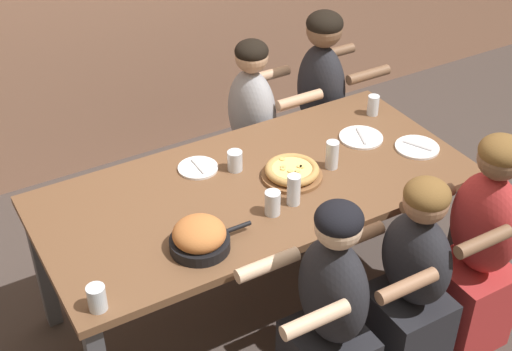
{
  "coord_description": "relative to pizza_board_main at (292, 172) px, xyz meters",
  "views": [
    {
      "loc": [
        -1.36,
        -2.34,
        2.73
      ],
      "look_at": [
        0.0,
        0.0,
        0.83
      ],
      "focal_mm": 50.0,
      "sensor_mm": 36.0,
      "label": 1
    }
  ],
  "objects": [
    {
      "name": "drinking_glass_c",
      "position": [
        -0.22,
        -0.19,
        0.02
      ],
      "size": [
        0.07,
        0.07,
        0.11
      ],
      "color": "silver",
      "rests_on": "dining_table"
    },
    {
      "name": "empty_plate_b",
      "position": [
        0.68,
        -0.1,
        -0.03
      ],
      "size": [
        0.22,
        0.22,
        0.02
      ],
      "color": "white",
      "rests_on": "dining_table"
    },
    {
      "name": "diner_near_center",
      "position": [
        -0.23,
        -0.66,
        -0.3
      ],
      "size": [
        0.51,
        0.4,
        1.14
      ],
      "rotation": [
        0.0,
        0.0,
        1.57
      ],
      "color": "#232328",
      "rests_on": "ground"
    },
    {
      "name": "drinking_glass_f",
      "position": [
        -0.1,
        -0.17,
        0.03
      ],
      "size": [
        0.06,
        0.06,
        0.15
      ],
      "color": "silver",
      "rests_on": "dining_table"
    },
    {
      "name": "drinking_glass_d",
      "position": [
        0.7,
        0.28,
        0.02
      ],
      "size": [
        0.06,
        0.06,
        0.11
      ],
      "color": "silver",
      "rests_on": "dining_table"
    },
    {
      "name": "drinking_glass_b",
      "position": [
        -0.2,
        0.19,
        0.01
      ],
      "size": [
        0.07,
        0.07,
        0.1
      ],
      "color": "silver",
      "rests_on": "dining_table"
    },
    {
      "name": "drinking_glass_a",
      "position": [
        0.21,
        -0.02,
        0.03
      ],
      "size": [
        0.06,
        0.06,
        0.14
      ],
      "color": "silver",
      "rests_on": "dining_table"
    },
    {
      "name": "diner_far_midright",
      "position": [
        0.2,
        0.73,
        -0.29
      ],
      "size": [
        0.51,
        0.4,
        1.15
      ],
      "rotation": [
        0.0,
        0.0,
        -1.57
      ],
      "color": "#99999E",
      "rests_on": "ground"
    },
    {
      "name": "diner_near_right",
      "position": [
        0.61,
        -0.66,
        -0.27
      ],
      "size": [
        0.51,
        0.4,
        1.17
      ],
      "rotation": [
        0.0,
        0.0,
        1.57
      ],
      "color": "#B22D2D",
      "rests_on": "ground"
    },
    {
      "name": "skillet_bowl",
      "position": [
        -0.6,
        -0.24,
        0.03
      ],
      "size": [
        0.37,
        0.25,
        0.14
      ],
      "color": "black",
      "rests_on": "dining_table"
    },
    {
      "name": "ground_plane",
      "position": [
        -0.18,
        0.04,
        -0.81
      ],
      "size": [
        18.0,
        18.0,
        0.0
      ],
      "primitive_type": "plane",
      "color": "#423833",
      "rests_on": "ground"
    },
    {
      "name": "diner_far_right",
      "position": [
        0.68,
        0.73,
        -0.24
      ],
      "size": [
        0.51,
        0.4,
        1.22
      ],
      "rotation": [
        0.0,
        0.0,
        -1.57
      ],
      "color": "#232328",
      "rests_on": "ground"
    },
    {
      "name": "empty_plate_c",
      "position": [
        0.49,
        0.11,
        -0.03
      ],
      "size": [
        0.23,
        0.23,
        0.02
      ],
      "color": "white",
      "rests_on": "dining_table"
    },
    {
      "name": "pizza_board_main",
      "position": [
        0.0,
        0.0,
        0.0
      ],
      "size": [
        0.29,
        0.29,
        0.06
      ],
      "color": "brown",
      "rests_on": "dining_table"
    },
    {
      "name": "drinking_glass_e",
      "position": [
        -1.09,
        -0.36,
        0.02
      ],
      "size": [
        0.07,
        0.07,
        0.11
      ],
      "color": "silver",
      "rests_on": "dining_table"
    },
    {
      "name": "dining_table",
      "position": [
        -0.18,
        0.04,
        -0.11
      ],
      "size": [
        2.04,
        0.96,
        0.78
      ],
      "color": "brown",
      "rests_on": "ground"
    },
    {
      "name": "empty_plate_a",
      "position": [
        -0.36,
        0.29,
        -0.03
      ],
      "size": [
        0.2,
        0.2,
        0.02
      ],
      "color": "white",
      "rests_on": "dining_table"
    },
    {
      "name": "diner_near_midright",
      "position": [
        0.21,
        -0.66,
        -0.32
      ],
      "size": [
        0.51,
        0.4,
        1.09
      ],
      "rotation": [
        0.0,
        0.0,
        1.57
      ],
      "color": "#232328",
      "rests_on": "ground"
    }
  ]
}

